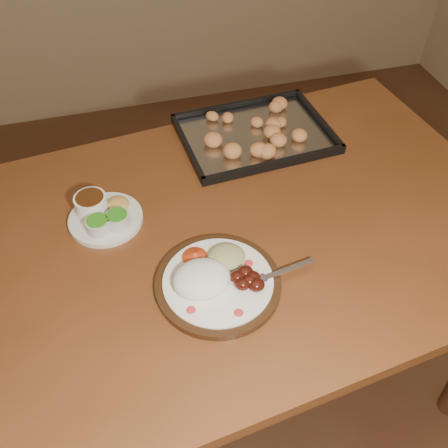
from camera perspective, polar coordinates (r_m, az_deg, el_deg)
name	(u,v)px	position (r m, az deg, el deg)	size (l,w,h in m)	color
dining_table	(213,258)	(1.25, -1.27, -3.95)	(1.60, 1.07, 0.75)	brown
dinner_plate	(216,279)	(1.07, -0.97, -6.27)	(0.35, 0.27, 0.06)	black
condiment_saucer	(103,214)	(1.22, -13.69, 1.07)	(0.18, 0.18, 0.06)	silver
baking_tray	(255,133)	(1.45, 3.57, 10.32)	(0.44, 0.34, 0.04)	black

